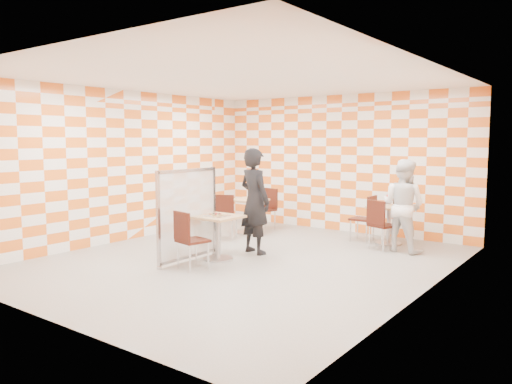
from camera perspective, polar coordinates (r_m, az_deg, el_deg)
room_shell at (r=8.65m, az=0.82°, el=2.54°), size 7.00×7.00×7.00m
main_table at (r=8.45m, az=-4.36°, el=-4.34°), size 0.70×0.70×0.75m
second_table at (r=10.00m, az=14.95°, el=-2.91°), size 0.70×0.70×0.75m
empty_table at (r=10.77m, az=-0.95°, el=-2.07°), size 0.70×0.70×0.75m
chair_main_front at (r=7.82m, az=-7.80°, el=-4.95°), size 0.51×0.51×0.92m
chair_second_front at (r=9.40m, az=13.95°, el=-3.22°), size 0.54×0.55×0.92m
chair_second_side at (r=10.10m, az=12.54°, el=-2.55°), size 0.44×0.43×0.92m
chair_empty_near at (r=10.13m, az=-3.56°, el=-2.40°), size 0.56×0.57×0.92m
chair_empty_far at (r=11.27m, az=1.31°, el=-1.54°), size 0.51×0.52×0.92m
partition at (r=8.33m, az=-7.81°, el=-2.56°), size 0.08×1.38×1.55m
man_dark at (r=8.84m, az=-0.17°, el=-1.04°), size 0.77×0.59×1.88m
man_white at (r=9.39m, az=16.46°, el=-1.49°), size 0.90×0.76×1.68m
pizza_on_foil at (r=8.39m, az=-4.44°, el=-2.61°), size 0.40×0.40×0.04m
sport_bottle at (r=10.12m, az=14.79°, el=-0.92°), size 0.06×0.06×0.20m
soda_bottle at (r=10.01m, az=15.60°, el=-0.93°), size 0.07×0.07×0.23m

